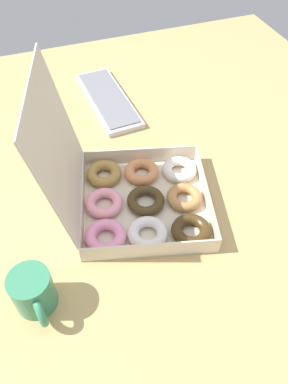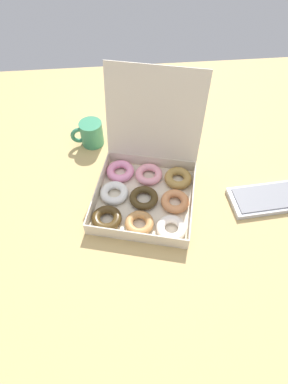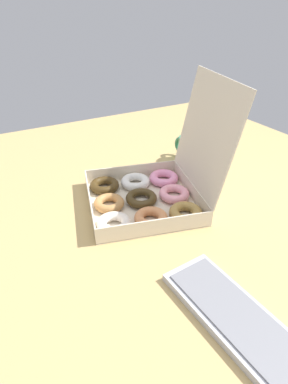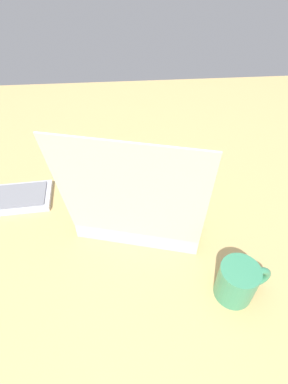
{
  "view_description": "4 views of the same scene",
  "coord_description": "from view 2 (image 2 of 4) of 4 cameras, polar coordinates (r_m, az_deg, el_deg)",
  "views": [
    {
      "loc": [
        -63.73,
        20.92,
        77.66
      ],
      "look_at": [
        -0.89,
        -1.6,
        2.05
      ],
      "focal_mm": 35.0,
      "sensor_mm": 36.0,
      "label": 1
    },
    {
      "loc": [
        -9.57,
        -63.02,
        84.61
      ],
      "look_at": [
        -3.56,
        -0.61,
        4.47
      ],
      "focal_mm": 28.0,
      "sensor_mm": 36.0,
      "label": 2
    },
    {
      "loc": [
        66.45,
        -38.93,
        54.42
      ],
      "look_at": [
        -4.25,
        0.2,
        3.42
      ],
      "focal_mm": 28.0,
      "sensor_mm": 36.0,
      "label": 3
    },
    {
      "loc": [
        2.34,
        63.72,
        67.21
      ],
      "look_at": [
        -2.95,
        -2.47,
        3.08
      ],
      "focal_mm": 28.0,
      "sensor_mm": 36.0,
      "label": 4
    }
  ],
  "objects": [
    {
      "name": "donut_box",
      "position": [
        1.03,
        0.2,
        0.87
      ],
      "size": [
        42.17,
        46.57,
        37.99
      ],
      "color": "beige",
      "rests_on": "ground_plane"
    },
    {
      "name": "ground_plane",
      "position": [
        1.07,
        1.87,
        -1.41
      ],
      "size": [
        180.0,
        180.0,
        2.0
      ],
      "primitive_type": "cube",
      "color": "tan"
    },
    {
      "name": "coffee_mug",
      "position": [
        1.23,
        -10.13,
        10.96
      ],
      "size": [
        12.96,
        9.0,
        9.97
      ],
      "color": "#36845D",
      "rests_on": "ground_plane"
    },
    {
      "name": "keyboard",
      "position": [
        1.16,
        24.9,
        -0.78
      ],
      "size": [
        38.09,
        14.83,
        2.2
      ],
      "color": "#B8B9C3",
      "rests_on": "ground_plane"
    }
  ]
}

